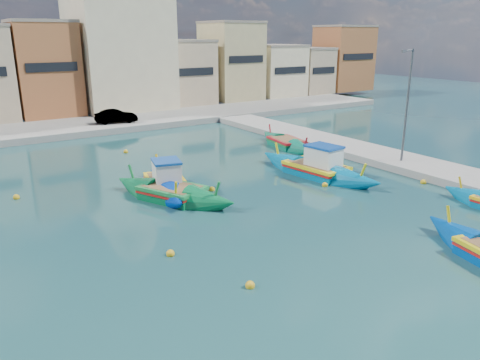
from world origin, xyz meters
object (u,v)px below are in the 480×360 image
object	(u,v)px
church_block	(119,39)
quay_street_lamp	(407,105)
luzzu_turquoise_cabin	(316,170)
luzzu_green	(172,194)
luzzu_cyan_mid	(286,144)
luzzu_blue_cabin	(166,185)

from	to	relation	value
church_block	quay_street_lamp	distance (m)	35.04
church_block	luzzu_turquoise_cabin	xyz separation A→B (m)	(1.23, -32.21, -8.02)
quay_street_lamp	luzzu_green	distance (m)	16.88
quay_street_lamp	luzzu_turquoise_cabin	distance (m)	7.58
luzzu_cyan_mid	quay_street_lamp	bearing A→B (deg)	-73.95
church_block	luzzu_cyan_mid	bearing A→B (deg)	-79.06
quay_street_lamp	luzzu_green	xyz separation A→B (m)	(-16.15, 2.81, -4.05)
luzzu_blue_cabin	luzzu_green	xyz separation A→B (m)	(-0.37, -1.61, -0.08)
church_block	luzzu_blue_cabin	size ratio (longest dim) A/B	2.18
luzzu_turquoise_cabin	quay_street_lamp	bearing A→B (deg)	-16.07
church_block	quay_street_lamp	world-z (taller)	church_block
quay_street_lamp	luzzu_turquoise_cabin	size ratio (longest dim) A/B	0.77
luzzu_turquoise_cabin	luzzu_blue_cabin	xyz separation A→B (m)	(-9.56, 2.63, -0.02)
quay_street_lamp	luzzu_cyan_mid	xyz separation A→B (m)	(-2.67, 9.27, -4.08)
quay_street_lamp	luzzu_cyan_mid	distance (m)	10.47
church_block	luzzu_blue_cabin	distance (m)	31.77
church_block	luzzu_green	bearing A→B (deg)	-105.59
church_block	luzzu_blue_cabin	world-z (taller)	church_block
quay_street_lamp	luzzu_cyan_mid	size ratio (longest dim) A/B	0.95
church_block	luzzu_turquoise_cabin	size ratio (longest dim) A/B	1.85
quay_street_lamp	church_block	bearing A→B (deg)	102.35
luzzu_cyan_mid	luzzu_green	distance (m)	14.95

